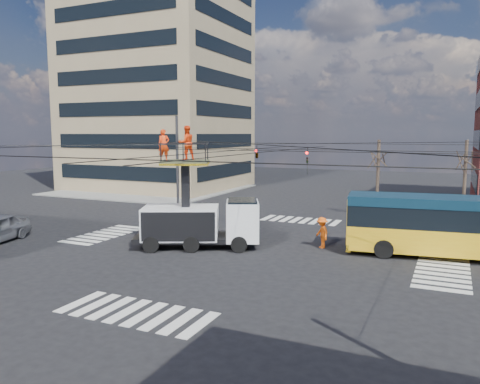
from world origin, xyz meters
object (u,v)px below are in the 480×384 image
utility_truck (200,210)px  flagger (322,233)px  city_bus (475,227)px  worker_ground (148,226)px  traffic_cone (151,239)px

utility_truck → flagger: 7.03m
city_bus → worker_ground: (-17.67, -3.66, -0.76)m
utility_truck → traffic_cone: size_ratio=11.70×
city_bus → flagger: bearing=179.1°
city_bus → traffic_cone: city_bus is taller
worker_ground → flagger: bearing=-69.1°
traffic_cone → worker_ground: size_ratio=0.32×
traffic_cone → flagger: (9.44, 3.20, 0.57)m
utility_truck → worker_ground: 3.77m
traffic_cone → flagger: size_ratio=0.35×
flagger → traffic_cone: bearing=-112.2°
flagger → utility_truck: bearing=-107.6°
utility_truck → flagger: bearing=-1.6°
flagger → city_bus: bearing=55.6°
city_bus → worker_ground: size_ratio=6.70×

